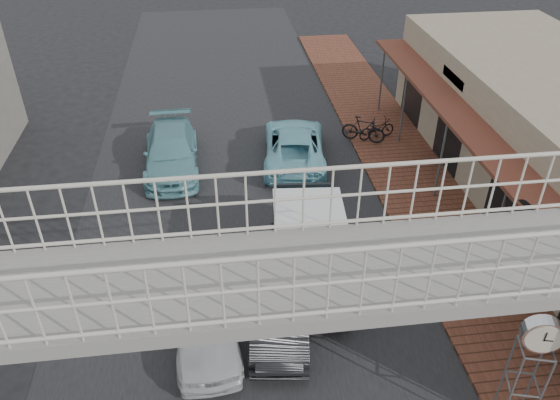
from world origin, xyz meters
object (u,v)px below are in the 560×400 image
object	(u,v)px
white_hatchback	(205,320)
motorcycle_near	(377,129)
arrow_sign	(531,222)
dark_sedan	(279,304)
angkot_far	(171,152)
motorcycle_far	(363,129)
angkot_curb	(294,145)
street_clock	(540,340)
angkot_van	(310,243)

from	to	relation	value
white_hatchback	motorcycle_near	size ratio (longest dim) A/B	2.39
motorcycle_near	arrow_sign	bearing A→B (deg)	170.71
dark_sedan	angkot_far	size ratio (longest dim) A/B	0.84
dark_sedan	motorcycle_far	bearing A→B (deg)	70.89
dark_sedan	motorcycle_near	bearing A→B (deg)	68.43
angkot_far	motorcycle_far	xyz separation A→B (m)	(7.54, 0.99, -0.06)
motorcycle_near	motorcycle_far	world-z (taller)	motorcycle_far
angkot_curb	motorcycle_near	world-z (taller)	angkot_curb
white_hatchback	motorcycle_near	world-z (taller)	white_hatchback
dark_sedan	motorcycle_far	size ratio (longest dim) A/B	2.25
white_hatchback	street_clock	bearing A→B (deg)	-30.23
white_hatchback	angkot_van	xyz separation A→B (m)	(2.86, 1.81, 0.69)
motorcycle_near	arrow_sign	xyz separation A→B (m)	(1.03, -9.36, 2.05)
angkot_curb	angkot_far	world-z (taller)	angkot_far
angkot_van	arrow_sign	world-z (taller)	arrow_sign
angkot_van	angkot_curb	bearing A→B (deg)	90.00
dark_sedan	angkot_van	xyz separation A→B (m)	(1.01, 1.49, 0.68)
angkot_far	street_clock	xyz separation A→B (m)	(7.40, -11.79, 1.99)
angkot_curb	angkot_van	distance (m)	6.80
angkot_van	street_clock	distance (m)	6.22
angkot_curb	angkot_van	size ratio (longest dim) A/B	1.08
angkot_far	motorcycle_far	bearing A→B (deg)	5.90
angkot_van	arrow_sign	bearing A→B (deg)	-10.00
white_hatchback	dark_sedan	size ratio (longest dim) A/B	0.96
motorcycle_near	motorcycle_far	xyz separation A→B (m)	(-0.61, -0.20, 0.11)
angkot_van	street_clock	xyz separation A→B (m)	(3.41, -5.02, 1.34)
angkot_far	arrow_sign	xyz separation A→B (m)	(9.18, -8.17, 1.88)
angkot_curb	motorcycle_near	xyz separation A→B (m)	(3.55, 1.22, -0.15)
motorcycle_near	street_clock	size ratio (longest dim) A/B	0.52
white_hatchback	street_clock	size ratio (longest dim) A/B	1.23
angkot_van	arrow_sign	distance (m)	5.52
angkot_curb	motorcycle_far	xyz separation A→B (m)	(2.94, 1.02, -0.04)
dark_sedan	angkot_van	size ratio (longest dim) A/B	0.89
white_hatchback	arrow_sign	distance (m)	8.29
angkot_curb	street_clock	bearing A→B (deg)	111.03
street_clock	arrow_sign	world-z (taller)	street_clock
arrow_sign	angkot_curb	bearing A→B (deg)	116.45
motorcycle_far	arrow_sign	size ratio (longest dim) A/B	0.58
angkot_van	motorcycle_near	xyz separation A→B (m)	(4.16, 7.95, -0.82)
white_hatchback	angkot_far	bearing A→B (deg)	94.43
angkot_van	dark_sedan	bearing A→B (deg)	-119.03
dark_sedan	angkot_curb	world-z (taller)	angkot_curb
angkot_far	street_clock	distance (m)	14.06
motorcycle_near	motorcycle_far	bearing A→B (deg)	92.49
motorcycle_near	street_clock	bearing A→B (deg)	161.10
angkot_far	angkot_van	world-z (taller)	angkot_van
dark_sedan	angkot_van	distance (m)	1.92
white_hatchback	angkot_van	distance (m)	3.45
white_hatchback	dark_sedan	world-z (taller)	dark_sedan
dark_sedan	angkot_far	xyz separation A→B (m)	(-2.98, 8.25, 0.03)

